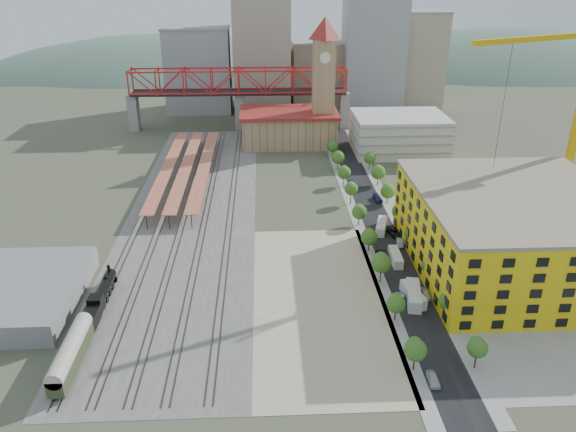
{
  "coord_description": "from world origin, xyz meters",
  "views": [
    {
      "loc": [
        -15.42,
        -133.16,
        66.02
      ],
      "look_at": [
        -9.65,
        -10.01,
        10.0
      ],
      "focal_mm": 35.0,
      "sensor_mm": 36.0,
      "label": 1
    }
  ],
  "objects_px": {
    "tower_crane": "(574,91)",
    "site_trailer_d": "(381,226)",
    "site_trailer_b": "(414,295)",
    "site_trailer_a": "(413,295)",
    "car_0": "(433,379)",
    "site_trailer_c": "(395,257)",
    "coach": "(71,353)",
    "construction_building": "(514,232)",
    "clock_tower": "(324,71)",
    "locomotive": "(100,297)"
  },
  "relations": [
    {
      "from": "construction_building",
      "to": "clock_tower",
      "type": "bearing_deg",
      "value": 108.78
    },
    {
      "from": "locomotive",
      "to": "tower_crane",
      "type": "relative_size",
      "value": 0.37
    },
    {
      "from": "site_trailer_a",
      "to": "locomotive",
      "type": "bearing_deg",
      "value": 170.52
    },
    {
      "from": "coach",
      "to": "site_trailer_c",
      "type": "height_order",
      "value": "coach"
    },
    {
      "from": "clock_tower",
      "to": "tower_crane",
      "type": "height_order",
      "value": "tower_crane"
    },
    {
      "from": "site_trailer_a",
      "to": "site_trailer_b",
      "type": "height_order",
      "value": "site_trailer_b"
    },
    {
      "from": "tower_crane",
      "to": "site_trailer_d",
      "type": "xyz_separation_m",
      "value": [
        -48.74,
        -6.02,
        -34.58
      ]
    },
    {
      "from": "coach",
      "to": "tower_crane",
      "type": "distance_m",
      "value": 133.03
    },
    {
      "from": "locomotive",
      "to": "site_trailer_c",
      "type": "bearing_deg",
      "value": 13.51
    },
    {
      "from": "construction_building",
      "to": "coach",
      "type": "distance_m",
      "value": 97.43
    },
    {
      "from": "clock_tower",
      "to": "construction_building",
      "type": "distance_m",
      "value": 107.36
    },
    {
      "from": "clock_tower",
      "to": "coach",
      "type": "relative_size",
      "value": 2.9
    },
    {
      "from": "coach",
      "to": "clock_tower",
      "type": "bearing_deg",
      "value": 66.19
    },
    {
      "from": "site_trailer_d",
      "to": "car_0",
      "type": "bearing_deg",
      "value": -76.16
    },
    {
      "from": "coach",
      "to": "car_0",
      "type": "height_order",
      "value": "coach"
    },
    {
      "from": "site_trailer_d",
      "to": "site_trailer_c",
      "type": "bearing_deg",
      "value": -73.29
    },
    {
      "from": "site_trailer_a",
      "to": "site_trailer_d",
      "type": "relative_size",
      "value": 1.02
    },
    {
      "from": "construction_building",
      "to": "tower_crane",
      "type": "height_order",
      "value": "tower_crane"
    },
    {
      "from": "locomotive",
      "to": "site_trailer_a",
      "type": "height_order",
      "value": "locomotive"
    },
    {
      "from": "tower_crane",
      "to": "site_trailer_c",
      "type": "height_order",
      "value": "tower_crane"
    },
    {
      "from": "construction_building",
      "to": "locomotive",
      "type": "xyz_separation_m",
      "value": [
        -92.0,
        -11.67,
        -7.4
      ]
    },
    {
      "from": "car_0",
      "to": "clock_tower",
      "type": "bearing_deg",
      "value": 92.63
    },
    {
      "from": "site_trailer_d",
      "to": "car_0",
      "type": "relative_size",
      "value": 2.06
    },
    {
      "from": "site_trailer_a",
      "to": "car_0",
      "type": "distance_m",
      "value": 26.03
    },
    {
      "from": "site_trailer_b",
      "to": "site_trailer_d",
      "type": "relative_size",
      "value": 1.13
    },
    {
      "from": "site_trailer_a",
      "to": "site_trailer_c",
      "type": "height_order",
      "value": "site_trailer_a"
    },
    {
      "from": "site_trailer_a",
      "to": "site_trailer_d",
      "type": "bearing_deg",
      "value": 81.39
    },
    {
      "from": "tower_crane",
      "to": "site_trailer_a",
      "type": "distance_m",
      "value": 71.9
    },
    {
      "from": "site_trailer_a",
      "to": "car_0",
      "type": "relative_size",
      "value": 2.09
    },
    {
      "from": "coach",
      "to": "site_trailer_d",
      "type": "relative_size",
      "value": 1.97
    },
    {
      "from": "car_0",
      "to": "site_trailer_c",
      "type": "bearing_deg",
      "value": 86.55
    },
    {
      "from": "clock_tower",
      "to": "coach",
      "type": "bearing_deg",
      "value": -113.81
    },
    {
      "from": "site_trailer_c",
      "to": "car_0",
      "type": "relative_size",
      "value": 1.94
    },
    {
      "from": "tower_crane",
      "to": "site_trailer_b",
      "type": "xyz_separation_m",
      "value": [
        -48.74,
        -40.45,
        -34.41
      ]
    },
    {
      "from": "locomotive",
      "to": "site_trailer_a",
      "type": "distance_m",
      "value": 66.01
    },
    {
      "from": "construction_building",
      "to": "tower_crane",
      "type": "relative_size",
      "value": 0.87
    },
    {
      "from": "coach",
      "to": "site_trailer_d",
      "type": "distance_m",
      "value": 84.5
    },
    {
      "from": "tower_crane",
      "to": "car_0",
      "type": "height_order",
      "value": "tower_crane"
    },
    {
      "from": "coach",
      "to": "site_trailer_a",
      "type": "bearing_deg",
      "value": 15.86
    },
    {
      "from": "coach",
      "to": "locomotive",
      "type": "bearing_deg",
      "value": 90.0
    },
    {
      "from": "clock_tower",
      "to": "construction_building",
      "type": "bearing_deg",
      "value": -71.22
    },
    {
      "from": "locomotive",
      "to": "site_trailer_d",
      "type": "relative_size",
      "value": 2.36
    },
    {
      "from": "site_trailer_b",
      "to": "car_0",
      "type": "height_order",
      "value": "site_trailer_b"
    },
    {
      "from": "coach",
      "to": "construction_building",
      "type": "bearing_deg",
      "value": 18.86
    },
    {
      "from": "construction_building",
      "to": "site_trailer_b",
      "type": "distance_m",
      "value": 30.2
    },
    {
      "from": "construction_building",
      "to": "site_trailer_c",
      "type": "relative_size",
      "value": 5.88
    },
    {
      "from": "clock_tower",
      "to": "site_trailer_d",
      "type": "height_order",
      "value": "clock_tower"
    },
    {
      "from": "coach",
      "to": "site_trailer_c",
      "type": "xyz_separation_m",
      "value": [
        66.0,
        35.62,
        -1.82
      ]
    },
    {
      "from": "clock_tower",
      "to": "tower_crane",
      "type": "distance_m",
      "value": 92.47
    },
    {
      "from": "locomotive",
      "to": "site_trailer_b",
      "type": "height_order",
      "value": "locomotive"
    }
  ]
}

